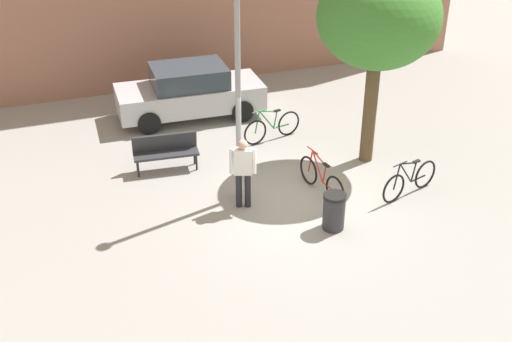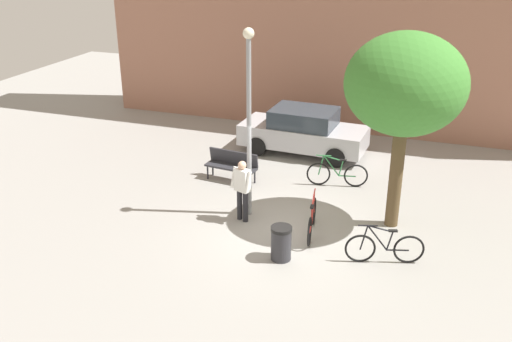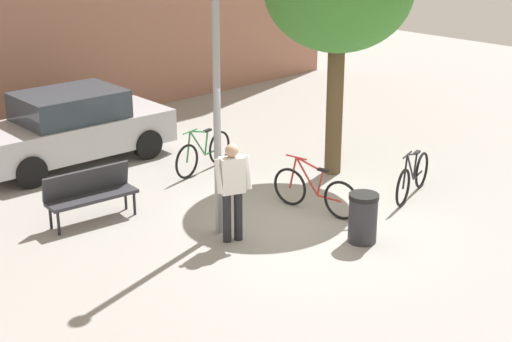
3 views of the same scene
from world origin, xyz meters
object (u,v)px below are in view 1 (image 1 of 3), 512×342
Objects in this scene: person_by_lamppost at (243,169)px; plaza_tree at (379,18)px; bicycle_green at (272,127)px; parked_car_silver at (190,92)px; bicycle_red at (321,179)px; bicycle_black at (410,180)px; trash_bin at (334,211)px; lamppost at (238,78)px; park_bench at (166,149)px.

person_by_lamppost is 4.72m from plaza_tree.
bicycle_green is 0.42× the size of parked_car_silver.
parked_car_silver is at bearing 87.58° from person_by_lamppost.
bicycle_red is at bearing -147.91° from plaza_tree.
person_by_lamppost is 0.96× the size of bicycle_black.
trash_bin is at bearing -164.63° from bicycle_black.
lamppost is 2.82× the size of bicycle_black.
bicycle_green is 2.14× the size of trash_bin.
trash_bin is at bearing -79.25° from parked_car_silver.
plaza_tree is 3.95m from bicycle_red.
bicycle_red is (-1.88, 0.77, 0.00)m from bicycle_black.
lamppost is 2.01m from person_by_lamppost.
lamppost is at bearing -92.05° from parked_car_silver.
person_by_lamppost is 2.19m from trash_bin.
person_by_lamppost is at bearing -62.71° from park_bench.
plaza_tree is at bearing 10.00° from lamppost.
plaza_tree is 2.83× the size of bicycle_black.
plaza_tree is 1.16× the size of parked_car_silver.
lamppost is 2.95× the size of person_by_lamppost.
bicycle_black and bicycle_green have the same top height.
bicycle_black is (3.72, -1.27, -2.55)m from lamppost.
bicycle_red is at bearing 157.65° from bicycle_black.
trash_bin is at bearing -54.69° from park_bench.
bicycle_black is (4.98, -3.22, -0.16)m from park_bench.
plaza_tree is (4.93, -1.30, 3.14)m from park_bench.
parked_car_silver reaches higher than bicycle_black.
parked_car_silver is (1.43, 2.94, 0.23)m from park_bench.
bicycle_red is 3.06m from bicycle_green.
lamppost is 3.00× the size of park_bench.
bicycle_black is at bearing -13.05° from person_by_lamppost.
person_by_lamppost is at bearing 135.29° from trash_bin.
park_bench is (-1.26, 1.94, -2.38)m from lamppost.
park_bench is 0.92× the size of bicycle_green.
lamppost is 2.74× the size of bicycle_red.
bicycle_red is at bearing 74.88° from trash_bin.
park_bench is (-1.21, 2.35, -0.42)m from person_by_lamppost.
lamppost is at bearing -125.52° from bicycle_green.
lamppost is at bearing -57.10° from park_bench.
lamppost reaches higher than parked_car_silver.
park_bench is 3.95m from bicycle_red.
plaza_tree is at bearing 91.57° from bicycle_black.
plaza_tree is (3.67, 0.65, 0.76)m from lamppost.
park_bench is at bearing 117.29° from person_by_lamppost.
park_bench is 3.28m from parked_car_silver.
bicycle_black is (0.05, -1.92, -3.30)m from plaza_tree.
plaza_tree is at bearing -46.08° from bicycle_green.
parked_car_silver is (0.17, 4.88, -2.16)m from lamppost.
bicycle_black is 0.97× the size of bicycle_red.
plaza_tree is 4.24m from bicycle_green.
bicycle_red is at bearing -38.28° from park_bench.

